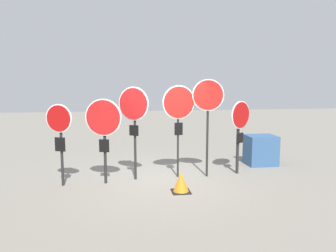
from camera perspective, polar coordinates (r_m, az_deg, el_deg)
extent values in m
plane|color=gray|center=(8.69, -1.75, -9.14)|extent=(40.00, 40.00, 0.00)
cylinder|color=black|center=(8.30, -18.06, -3.36)|extent=(0.06, 0.06, 1.96)
cylinder|color=white|center=(8.16, -18.47, 1.28)|extent=(0.64, 0.28, 0.68)
cylinder|color=#AD0F0F|center=(8.14, -18.54, 1.27)|extent=(0.58, 0.26, 0.62)
cube|color=black|center=(8.25, -18.29, -3.06)|extent=(0.25, 0.12, 0.34)
cylinder|color=black|center=(8.22, -10.95, -2.79)|extent=(0.07, 0.07, 2.08)
cylinder|color=white|center=(8.08, -11.19, 1.49)|extent=(0.88, 0.27, 0.90)
cylinder|color=red|center=(8.06, -11.23, 1.48)|extent=(0.82, 0.25, 0.84)
cube|color=black|center=(8.18, -11.06, -3.39)|extent=(0.25, 0.09, 0.32)
cylinder|color=black|center=(8.41, -5.76, -1.36)|extent=(0.06, 0.06, 2.39)
cylinder|color=white|center=(8.28, -6.03, 3.89)|extent=(0.73, 0.48, 0.85)
cylinder|color=red|center=(8.26, -6.09, 3.88)|extent=(0.68, 0.44, 0.79)
cube|color=black|center=(8.35, -5.96, -0.78)|extent=(0.23, 0.16, 0.27)
cylinder|color=black|center=(8.59, 1.75, -1.06)|extent=(0.05, 0.05, 2.42)
cylinder|color=white|center=(8.46, 1.88, 4.16)|extent=(0.87, 0.16, 0.87)
cylinder|color=red|center=(8.44, 1.92, 4.15)|extent=(0.81, 0.15, 0.81)
cube|color=black|center=(8.53, 1.86, -0.50)|extent=(0.22, 0.06, 0.33)
cylinder|color=black|center=(8.69, 6.88, -0.96)|extent=(0.06, 0.06, 2.43)
cylinder|color=white|center=(8.55, 7.01, 5.37)|extent=(0.81, 0.19, 0.82)
cylinder|color=red|center=(8.53, 7.01, 5.37)|extent=(0.75, 0.18, 0.76)
cylinder|color=black|center=(9.16, 12.08, -2.08)|extent=(0.08, 0.08, 1.98)
cylinder|color=white|center=(9.03, 12.52, 1.90)|extent=(0.65, 0.43, 0.76)
cylinder|color=#AD0F0F|center=(9.02, 12.61, 1.89)|extent=(0.60, 0.40, 0.70)
cube|color=black|center=(9.12, 12.41, -2.05)|extent=(0.24, 0.17, 0.28)
cube|color=black|center=(7.70, 2.26, -11.32)|extent=(0.43, 0.43, 0.02)
cone|color=orange|center=(7.62, 2.27, -9.64)|extent=(0.36, 0.36, 0.45)
cube|color=#335684|center=(10.41, 15.85, -4.05)|extent=(0.88, 0.74, 0.90)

